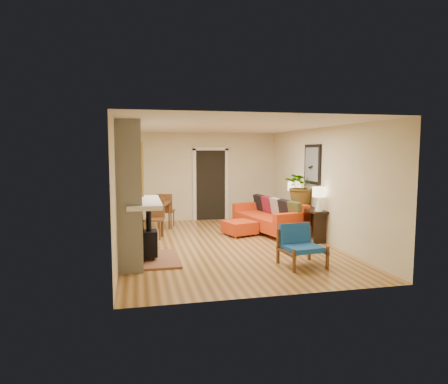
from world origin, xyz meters
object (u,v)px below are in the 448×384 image
Objects in this scene: sofa at (271,217)px; ottoman at (240,227)px; houseplant at (301,185)px; lamp_near at (319,196)px; dining_table at (157,209)px; blue_chair at (300,243)px; lamp_far at (293,190)px; console_table at (305,212)px.

ottoman is (-0.91, -0.26, -0.18)m from sofa.
lamp_near is at bearing -89.40° from houseplant.
lamp_near is at bearing -28.45° from dining_table.
blue_chair is 0.44× the size of dining_table.
ottoman is 0.87× the size of houseplant.
lamp_far is (0.62, 0.06, 0.68)m from sofa.
ottoman is at bearing -20.25° from dining_table.
blue_chair is at bearing -55.12° from dining_table.
lamp_far reaches higher than console_table.
sofa is 4.39× the size of lamp_far.
lamp_near and lamp_far have the same top height.
console_table is at bearing -15.12° from ottoman.
sofa is at bearing 113.59° from lamp_near.
lamp_near is 1.49m from lamp_far.
lamp_near is at bearing 54.14° from blue_chair.
lamp_far is (3.49, -0.40, 0.45)m from dining_table.
sofa is 0.96m from ottoman.
console_table is 0.68m from houseplant.
blue_chair is 1.45× the size of lamp_far.
lamp_far is at bearing 5.90° from sofa.
lamp_far is at bearing 90.00° from console_table.
lamp_near reaches higher than dining_table.
lamp_far is (1.53, 0.32, 0.86)m from ottoman.
houseplant is (-0.01, 0.21, 0.64)m from console_table.
houseplant is at bearing -14.95° from dining_table.
lamp_far is 0.55m from houseplant.
blue_chair is at bearing -113.74° from houseplant.
console_table is (1.53, -0.41, 0.38)m from ottoman.
ottoman is 1.59× the size of lamp_far.
ottoman is 2.11m from lamp_near.
dining_table is (-2.87, 0.46, 0.23)m from sofa.
dining_table is at bearing 165.05° from houseplant.
blue_chair is 0.79× the size of houseplant.
sofa is 1.28× the size of console_table.
console_table is at bearing -87.23° from houseplant.
lamp_near is (1.11, 1.53, 0.66)m from blue_chair.
lamp_far is 0.54× the size of houseplant.
houseplant reaches higher than lamp_far.
lamp_near is at bearing -90.00° from lamp_far.
console_table is 3.43× the size of lamp_far.
blue_chair is at bearing -125.86° from lamp_near.
lamp_near is at bearing -37.34° from ottoman.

